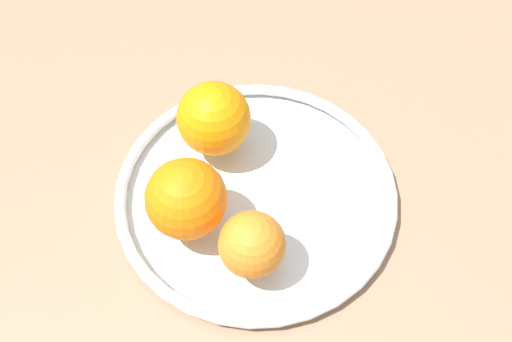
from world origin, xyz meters
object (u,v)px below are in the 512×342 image
orange_center (186,199)px  orange_front_right (252,245)px  fruit_bowl (256,192)px  orange_back_left (214,119)px

orange_center → orange_front_right: bearing=68.7°
fruit_bowl → orange_center: 8.92cm
orange_back_left → fruit_bowl: bearing=50.1°
orange_back_left → orange_front_right: bearing=29.8°
orange_front_right → fruit_bowl: bearing=-168.5°
orange_center → orange_front_right: (2.74, 7.05, -0.79)cm
orange_back_left → orange_center: size_ratio=0.99×
fruit_bowl → orange_front_right: bearing=11.5°
orange_center → orange_front_right: orange_center is taller
orange_back_left → orange_front_right: 14.63cm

